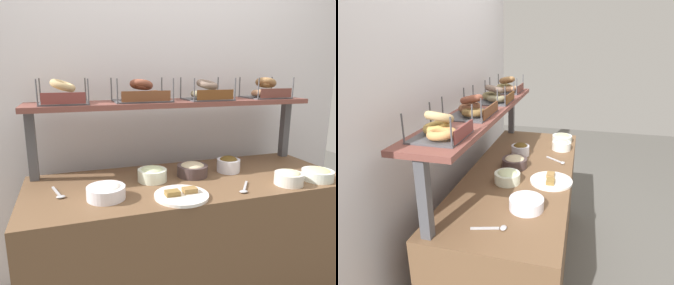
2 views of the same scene
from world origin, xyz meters
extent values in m
plane|color=#595651|center=(0.00, 0.00, 0.00)|extent=(8.00, 8.00, 0.00)
cube|color=silver|center=(0.00, 0.55, 1.20)|extent=(3.01, 0.06, 2.40)
cube|color=brown|center=(0.00, 0.00, 0.42)|extent=(1.81, 0.70, 0.85)
cube|color=#4C4C51|center=(-0.85, 0.27, 1.05)|extent=(0.05, 0.05, 0.40)
cube|color=#4C4C51|center=(0.85, 0.27, 1.05)|extent=(0.05, 0.05, 0.40)
cube|color=brown|center=(0.00, 0.27, 1.26)|extent=(1.77, 0.32, 0.03)
cylinder|color=white|center=(0.69, -0.23, 0.88)|extent=(0.17, 0.17, 0.06)
ellipsoid|color=#F9DD92|center=(0.69, -0.23, 0.90)|extent=(0.14, 0.14, 0.04)
cylinder|color=white|center=(-0.21, 0.05, 0.88)|extent=(0.17, 0.17, 0.07)
ellipsoid|color=beige|center=(-0.21, 0.05, 0.91)|extent=(0.13, 0.13, 0.05)
cylinder|color=white|center=(-0.49, -0.13, 0.88)|extent=(0.19, 0.19, 0.06)
ellipsoid|color=white|center=(-0.49, -0.13, 0.91)|extent=(0.15, 0.15, 0.04)
cylinder|color=silver|center=(0.49, -0.24, 0.88)|extent=(0.15, 0.15, 0.07)
ellipsoid|color=beige|center=(0.49, -0.24, 0.91)|extent=(0.12, 0.12, 0.05)
cylinder|color=white|center=(0.28, 0.06, 0.89)|extent=(0.14, 0.14, 0.08)
ellipsoid|color=brown|center=(0.28, 0.06, 0.92)|extent=(0.11, 0.11, 0.05)
cylinder|color=#453535|center=(0.04, 0.06, 0.88)|extent=(0.18, 0.18, 0.07)
ellipsoid|color=beige|center=(0.04, 0.06, 0.91)|extent=(0.14, 0.14, 0.05)
cylinder|color=white|center=(-0.14, -0.23, 0.86)|extent=(0.27, 0.27, 0.01)
cube|color=olive|center=(-0.18, -0.23, 0.88)|extent=(0.07, 0.05, 0.02)
cube|color=olive|center=(-0.09, -0.22, 0.88)|extent=(0.07, 0.05, 0.02)
cube|color=#B7B7BC|center=(-0.73, 0.03, 0.86)|extent=(0.05, 0.14, 0.01)
ellipsoid|color=#B7B7BC|center=(-0.70, -0.06, 0.86)|extent=(0.04, 0.03, 0.01)
cube|color=#B7B7BC|center=(0.24, -0.20, 0.86)|extent=(0.09, 0.12, 0.01)
ellipsoid|color=#B7B7BC|center=(0.19, -0.28, 0.86)|extent=(0.04, 0.03, 0.01)
cube|color=#4C4C51|center=(-0.66, 0.26, 1.28)|extent=(0.27, 0.24, 0.01)
cylinder|color=#4C4C51|center=(-0.79, 0.15, 1.35)|extent=(0.01, 0.01, 0.14)
cylinder|color=#4C4C51|center=(-0.53, 0.15, 1.35)|extent=(0.01, 0.01, 0.14)
cylinder|color=#4C4C51|center=(-0.79, 0.38, 1.35)|extent=(0.01, 0.01, 0.14)
cylinder|color=#4C4C51|center=(-0.53, 0.38, 1.35)|extent=(0.01, 0.01, 0.14)
cube|color=brown|center=(-0.66, 0.14, 1.32)|extent=(0.23, 0.01, 0.06)
torus|color=tan|center=(-0.70, 0.23, 1.32)|extent=(0.19, 0.19, 0.05)
torus|color=tan|center=(-0.62, 0.30, 1.32)|extent=(0.18, 0.18, 0.06)
torus|color=tan|center=(-0.66, 0.26, 1.38)|extent=(0.18, 0.18, 0.08)
cube|color=#4C4C51|center=(-0.21, 0.27, 1.28)|extent=(0.34, 0.24, 0.01)
cylinder|color=#4C4C51|center=(-0.37, 0.15, 1.35)|extent=(0.01, 0.01, 0.14)
cylinder|color=#4C4C51|center=(-0.05, 0.15, 1.35)|extent=(0.01, 0.01, 0.14)
cylinder|color=#4C4C51|center=(-0.37, 0.38, 1.35)|extent=(0.01, 0.01, 0.14)
cylinder|color=#4C4C51|center=(-0.05, 0.38, 1.35)|extent=(0.01, 0.01, 0.14)
cube|color=brown|center=(-0.21, 0.15, 1.32)|extent=(0.29, 0.01, 0.06)
torus|color=brown|center=(-0.27, 0.24, 1.31)|extent=(0.19, 0.18, 0.05)
torus|color=brown|center=(-0.16, 0.31, 1.32)|extent=(0.20, 0.20, 0.06)
torus|color=brown|center=(-0.21, 0.27, 1.38)|extent=(0.20, 0.20, 0.08)
cube|color=#4C4C51|center=(0.21, 0.25, 1.28)|extent=(0.28, 0.24, 0.01)
cylinder|color=#4C4C51|center=(0.08, 0.14, 1.35)|extent=(0.01, 0.01, 0.14)
cylinder|color=#4C4C51|center=(0.35, 0.14, 1.35)|extent=(0.01, 0.01, 0.14)
cylinder|color=#4C4C51|center=(0.08, 0.37, 1.35)|extent=(0.01, 0.01, 0.14)
cylinder|color=#4C4C51|center=(0.35, 0.37, 1.35)|extent=(0.01, 0.01, 0.14)
cube|color=brown|center=(0.21, 0.13, 1.32)|extent=(0.24, 0.01, 0.06)
torus|color=#7D7555|center=(0.16, 0.22, 1.32)|extent=(0.17, 0.17, 0.06)
torus|color=olive|center=(0.25, 0.29, 1.32)|extent=(0.20, 0.20, 0.06)
torus|color=#786254|center=(0.21, 0.25, 1.38)|extent=(0.20, 0.20, 0.07)
cube|color=#4C4C51|center=(0.66, 0.27, 1.28)|extent=(0.27, 0.24, 0.01)
cylinder|color=#4C4C51|center=(0.53, 0.15, 1.35)|extent=(0.01, 0.01, 0.14)
cylinder|color=#4C4C51|center=(0.79, 0.15, 1.35)|extent=(0.01, 0.01, 0.14)
cylinder|color=#4C4C51|center=(0.53, 0.38, 1.35)|extent=(0.01, 0.01, 0.14)
cylinder|color=#4C4C51|center=(0.79, 0.38, 1.35)|extent=(0.01, 0.01, 0.14)
cube|color=brown|center=(0.66, 0.15, 1.32)|extent=(0.23, 0.01, 0.06)
torus|color=#A97856|center=(0.61, 0.24, 1.32)|extent=(0.17, 0.17, 0.06)
torus|color=#978856|center=(0.70, 0.30, 1.32)|extent=(0.17, 0.17, 0.06)
torus|color=#9A6F44|center=(0.66, 0.27, 1.38)|extent=(0.20, 0.20, 0.09)
camera|label=1|loc=(-0.65, -1.57, 1.45)|focal=33.24mm
camera|label=2|loc=(-1.91, -0.38, 1.73)|focal=32.32mm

